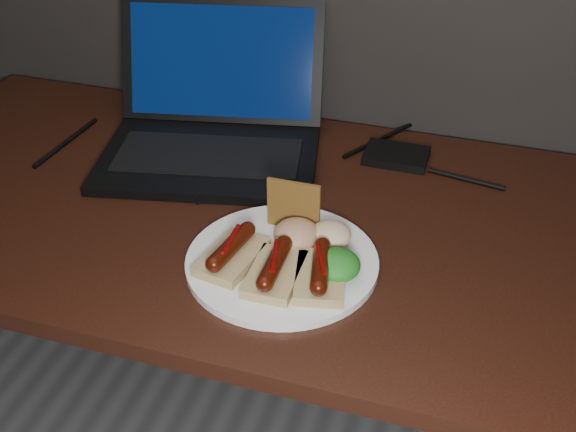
{
  "coord_description": "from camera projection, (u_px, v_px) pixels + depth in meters",
  "views": [
    {
      "loc": [
        0.37,
        0.44,
        1.43
      ],
      "look_at": [
        0.11,
        1.28,
        0.82
      ],
      "focal_mm": 45.0,
      "sensor_mm": 36.0,
      "label": 1
    }
  ],
  "objects": [
    {
      "name": "salad_greens",
      "position": [
        337.0,
        265.0,
        1.04
      ],
      "size": [
        0.07,
        0.07,
        0.04
      ],
      "primitive_type": "ellipsoid",
      "color": "#205F13",
      "rests_on": "plate"
    },
    {
      "name": "hard_drive",
      "position": [
        396.0,
        156.0,
        1.34
      ],
      "size": [
        0.12,
        0.08,
        0.02
      ],
      "primitive_type": "cube",
      "rotation": [
        0.0,
        0.0,
        -0.01
      ],
      "color": "black",
      "rests_on": "desk"
    },
    {
      "name": "crispbread",
      "position": [
        294.0,
        205.0,
        1.12
      ],
      "size": [
        0.08,
        0.01,
        0.08
      ],
      "primitive_type": "cube",
      "color": "olive",
      "rests_on": "plate"
    },
    {
      "name": "laptop",
      "position": [
        213.0,
        123.0,
        1.35
      ],
      "size": [
        0.46,
        0.42,
        0.25
      ],
      "color": "black",
      "rests_on": "desk"
    },
    {
      "name": "plate",
      "position": [
        282.0,
        262.0,
        1.08
      ],
      "size": [
        0.3,
        0.3,
        0.01
      ],
      "primitive_type": "cylinder",
      "rotation": [
        0.0,
        0.0,
        -0.05
      ],
      "color": "white",
      "rests_on": "desk"
    },
    {
      "name": "desk_cables",
      "position": [
        267.0,
        155.0,
        1.35
      ],
      "size": [
        0.83,
        0.42,
        0.01
      ],
      "color": "black",
      "rests_on": "desk"
    },
    {
      "name": "desk",
      "position": [
        247.0,
        249.0,
        1.27
      ],
      "size": [
        1.4,
        0.7,
        0.75
      ],
      "color": "#36150D",
      "rests_on": "ground"
    },
    {
      "name": "bread_sausage_left",
      "position": [
        232.0,
        253.0,
        1.06
      ],
      "size": [
        0.09,
        0.13,
        0.04
      ],
      "color": "tan",
      "rests_on": "plate"
    },
    {
      "name": "bread_sausage_center",
      "position": [
        275.0,
        269.0,
        1.03
      ],
      "size": [
        0.07,
        0.12,
        0.04
      ],
      "color": "tan",
      "rests_on": "plate"
    },
    {
      "name": "bread_sausage_right",
      "position": [
        320.0,
        272.0,
        1.03
      ],
      "size": [
        0.09,
        0.13,
        0.04
      ],
      "color": "tan",
      "rests_on": "plate"
    },
    {
      "name": "coleslaw_mound",
      "position": [
        330.0,
        235.0,
        1.1
      ],
      "size": [
        0.06,
        0.06,
        0.04
      ],
      "primitive_type": "ellipsoid",
      "color": "silver",
      "rests_on": "plate"
    },
    {
      "name": "salsa_mound",
      "position": [
        297.0,
        234.0,
        1.1
      ],
      "size": [
        0.07,
        0.07,
        0.04
      ],
      "primitive_type": "ellipsoid",
      "color": "maroon",
      "rests_on": "plate"
    }
  ]
}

